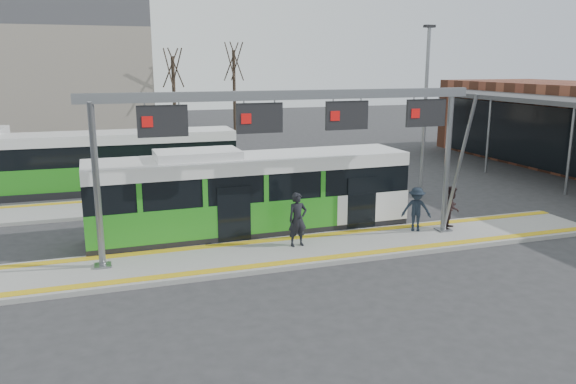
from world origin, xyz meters
name	(u,v)px	position (x,y,z in m)	size (l,w,h in m)	color
ground	(307,252)	(0.00, 0.00, 0.00)	(120.00, 120.00, 0.00)	#2D2D30
platform_main	(307,250)	(0.00, 0.00, 0.07)	(22.00, 3.00, 0.15)	gray
platform_second	(160,204)	(-4.00, 8.00, 0.07)	(20.00, 3.00, 0.15)	gray
tactile_main	(307,247)	(0.00, 0.00, 0.16)	(22.00, 2.65, 0.02)	gold
tactile_second	(157,196)	(-4.00, 9.15, 0.16)	(20.00, 0.35, 0.02)	gold
gantry	(295,123)	(-0.35, 0.25, 4.30)	(13.00, 1.68, 5.20)	slate
hero_bus	(251,195)	(-1.21, 2.69, 1.47)	(11.74, 2.70, 3.21)	black
bg_bus_green	(116,162)	(-5.69, 11.81, 1.44)	(11.66, 2.65, 2.91)	black
passenger_a	(298,220)	(-0.21, 0.32, 1.07)	(0.67, 0.44, 1.83)	black
passenger_b	(452,207)	(5.94, 0.48, 0.95)	(0.78, 0.60, 1.60)	black
passenger_c	(416,209)	(4.50, 0.59, 0.97)	(1.06, 0.61, 1.63)	black
tree_left	(173,68)	(-0.49, 29.61, 5.80)	(1.40, 1.40, 7.64)	#382B21
tree_mid	(234,62)	(5.29, 33.06, 6.30)	(1.40, 1.40, 8.31)	#382B21
lamp_east	(425,109)	(7.84, 5.69, 4.17)	(0.50, 0.25, 7.85)	slate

